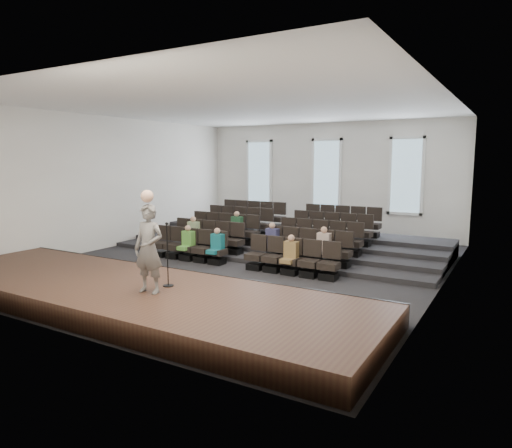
{
  "coord_description": "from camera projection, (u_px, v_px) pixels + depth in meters",
  "views": [
    {
      "loc": [
        7.69,
        -12.46,
        3.36
      ],
      "look_at": [
        0.1,
        0.5,
        1.24
      ],
      "focal_mm": 32.0,
      "sensor_mm": 36.0,
      "label": 1
    }
  ],
  "objects": [
    {
      "name": "wall_right",
      "position": [
        446.0,
        194.0,
        11.61
      ],
      "size": [
        0.04,
        14.0,
        5.0
      ],
      "primitive_type": "cube",
      "color": "white",
      "rests_on": "ground"
    },
    {
      "name": "wall_back",
      "position": [
        327.0,
        179.0,
        20.62
      ],
      "size": [
        12.0,
        0.04,
        5.0
      ],
      "primitive_type": "cube",
      "color": "white",
      "rests_on": "ground"
    },
    {
      "name": "speaker",
      "position": [
        149.0,
        249.0,
        9.8
      ],
      "size": [
        0.75,
        0.54,
        1.93
      ],
      "primitive_type": "imported",
      "rotation": [
        0.0,
        0.0,
        0.12
      ],
      "color": "#63615E",
      "rests_on": "stage"
    },
    {
      "name": "stage_lip",
      "position": [
        180.0,
        278.0,
        12.09
      ],
      "size": [
        11.8,
        0.06,
        0.52
      ],
      "primitive_type": "cube",
      "color": "black",
      "rests_on": "ground"
    },
    {
      "name": "seating_rows",
      "position": [
        268.0,
        236.0,
        16.19
      ],
      "size": [
        6.8,
        4.7,
        1.67
      ],
      "color": "black",
      "rests_on": "ground"
    },
    {
      "name": "audience",
      "position": [
        243.0,
        238.0,
        15.08
      ],
      "size": [
        5.45,
        2.64,
        1.1
      ],
      "color": "#5CA441",
      "rests_on": "seating_rows"
    },
    {
      "name": "stage",
      "position": [
        131.0,
        295.0,
        10.57
      ],
      "size": [
        11.8,
        3.6,
        0.5
      ],
      "primitive_type": "cube",
      "color": "#3F281B",
      "rests_on": "ground"
    },
    {
      "name": "windows",
      "position": [
        326.0,
        175.0,
        20.53
      ],
      "size": [
        8.44,
        0.1,
        3.24
      ],
      "color": "white",
      "rests_on": "wall_back"
    },
    {
      "name": "ceiling",
      "position": [
        245.0,
        107.0,
        14.27
      ],
      "size": [
        12.0,
        14.0,
        0.02
      ],
      "primitive_type": "cube",
      "color": "white",
      "rests_on": "ground"
    },
    {
      "name": "wall_front",
      "position": [
        51.0,
        206.0,
        8.62
      ],
      "size": [
        12.0,
        0.04,
        5.0
      ],
      "primitive_type": "cube",
      "color": "white",
      "rests_on": "ground"
    },
    {
      "name": "ground",
      "position": [
        246.0,
        263.0,
        14.97
      ],
      "size": [
        14.0,
        14.0,
        0.0
      ],
      "primitive_type": "plane",
      "color": "#222325",
      "rests_on": "ground"
    },
    {
      "name": "risers",
      "position": [
        289.0,
        242.0,
        17.65
      ],
      "size": [
        11.8,
        4.8,
        0.6
      ],
      "color": "#222325",
      "rests_on": "ground"
    },
    {
      "name": "mic_stand",
      "position": [
        168.0,
        267.0,
        10.37
      ],
      "size": [
        0.25,
        0.25,
        1.48
      ],
      "color": "black",
      "rests_on": "stage"
    },
    {
      "name": "wall_left",
      "position": [
        113.0,
        182.0,
        17.63
      ],
      "size": [
        0.04,
        14.0,
        5.0
      ],
      "primitive_type": "cube",
      "color": "white",
      "rests_on": "ground"
    }
  ]
}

